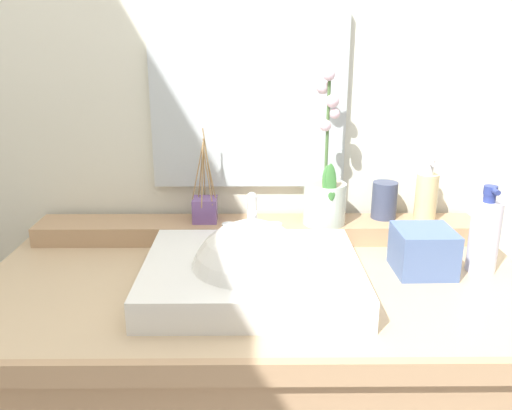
# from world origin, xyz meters

# --- Properties ---
(wall_back) EXTENTS (2.83, 0.20, 2.65)m
(wall_back) POSITION_xyz_m (0.00, 0.43, 1.33)
(wall_back) COLOR silver
(wall_back) RESTS_ON ground
(back_ledge) EXTENTS (1.18, 0.13, 0.05)m
(back_ledge) POSITION_xyz_m (0.00, 0.25, 0.85)
(back_ledge) COLOR tan
(back_ledge) RESTS_ON vanity_cabinet
(sink_basin) EXTENTS (0.46, 0.38, 0.29)m
(sink_basin) POSITION_xyz_m (-0.01, -0.06, 0.86)
(sink_basin) COLOR white
(sink_basin) RESTS_ON vanity_cabinet
(potted_plant) EXTENTS (0.11, 0.12, 0.40)m
(potted_plant) POSITION_xyz_m (0.18, 0.23, 0.96)
(potted_plant) COLOR silver
(potted_plant) RESTS_ON back_ledge
(soap_dispenser) EXTENTS (0.06, 0.06, 0.17)m
(soap_dispenser) POSITION_xyz_m (0.45, 0.25, 0.95)
(soap_dispenser) COLOR #E1C588
(soap_dispenser) RESTS_ON back_ledge
(tumbler_cup) EXTENTS (0.07, 0.07, 0.10)m
(tumbler_cup) POSITION_xyz_m (0.35, 0.28, 0.93)
(tumbler_cup) COLOR #3B435E
(tumbler_cup) RESTS_ON back_ledge
(reed_diffuser) EXTENTS (0.07, 0.11, 0.25)m
(reed_diffuser) POSITION_xyz_m (-0.14, 0.25, 0.91)
(reed_diffuser) COLOR #7A559C
(reed_diffuser) RESTS_ON back_ledge
(lotion_bottle) EXTENTS (0.07, 0.07, 0.21)m
(lotion_bottle) POSITION_xyz_m (0.52, 0.04, 0.91)
(lotion_bottle) COLOR white
(lotion_bottle) RESTS_ON vanity_cabinet
(tissue_box) EXTENTS (0.13, 0.13, 0.10)m
(tissue_box) POSITION_xyz_m (0.38, 0.04, 0.88)
(tissue_box) COLOR #4F689E
(tissue_box) RESTS_ON vanity_cabinet
(mirror) EXTENTS (0.52, 0.02, 0.46)m
(mirror) POSITION_xyz_m (-0.02, 0.32, 1.19)
(mirror) COLOR silver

